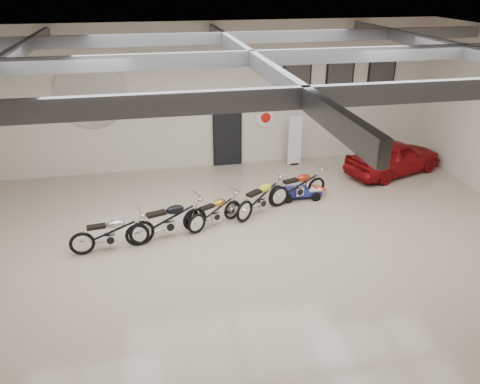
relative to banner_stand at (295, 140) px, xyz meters
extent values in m
cube|color=tan|center=(-2.89, -5.50, -0.92)|extent=(16.00, 12.00, 0.01)
cube|color=slate|center=(-2.89, -5.50, 4.08)|extent=(16.00, 12.00, 0.01)
cube|color=beige|center=(-2.89, 0.50, 1.58)|extent=(16.00, 0.02, 5.00)
cube|color=black|center=(-2.39, 0.45, 0.13)|extent=(0.92, 0.08, 2.10)
imported|color=maroon|center=(3.11, -1.50, -0.31)|extent=(2.55, 3.88, 1.23)
camera|label=1|loc=(-5.13, -15.33, 5.43)|focal=35.00mm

